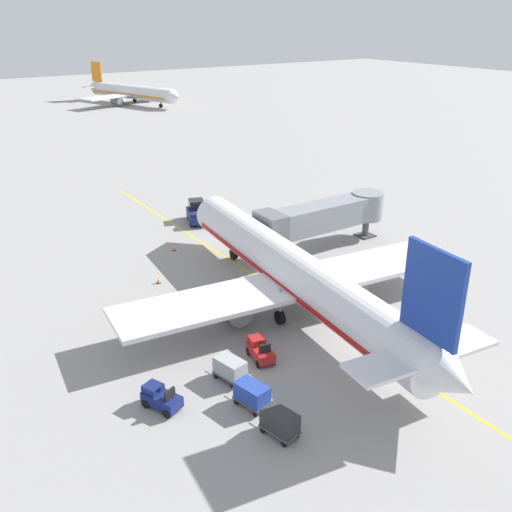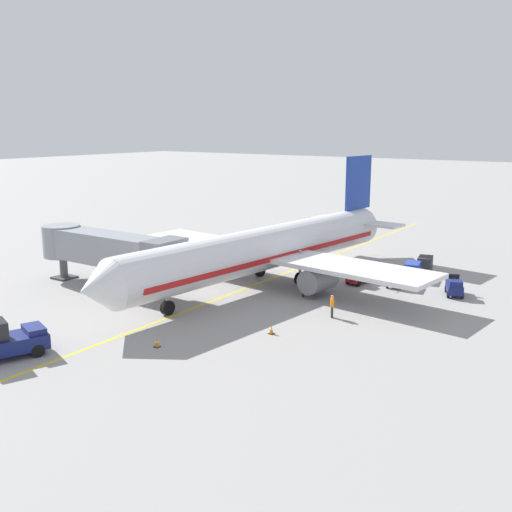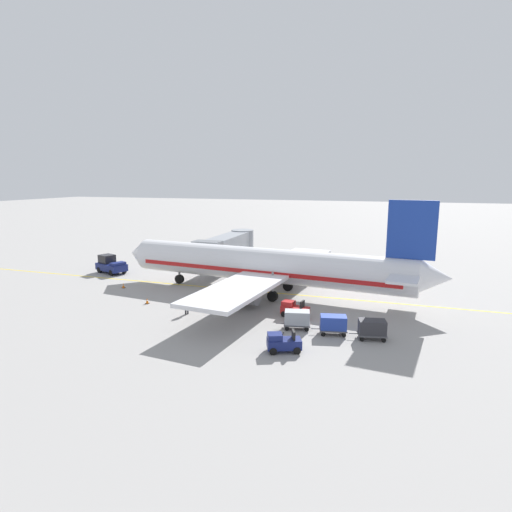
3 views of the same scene
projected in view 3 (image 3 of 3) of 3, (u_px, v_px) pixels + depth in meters
ground_plane at (269, 292)px, 47.10m from camera, size 400.00×400.00×0.00m
gate_lead_in_line at (269, 292)px, 47.10m from camera, size 0.24×80.00×0.01m
parked_airliner at (266, 266)px, 45.83m from camera, size 30.39×37.35×10.63m
jet_bridge at (228, 245)px, 58.24m from camera, size 15.31×3.50×4.98m
pushback_tractor at (111, 265)px, 56.65m from camera, size 3.60×4.89×2.40m
baggage_tug_lead at (294, 309)px, 38.70m from camera, size 1.69×2.68×1.62m
baggage_tug_trailing at (283, 343)px, 30.84m from camera, size 2.07×2.77×1.62m
baggage_cart_front at (297, 318)px, 35.52m from camera, size 1.73×2.98×1.58m
baggage_cart_second_in_train at (333, 323)px, 34.26m from camera, size 1.73×2.98×1.58m
baggage_cart_third_in_train at (372, 328)px, 33.20m from camera, size 1.73×2.98×1.58m
ground_crew_wing_walker at (187, 304)px, 39.38m from camera, size 0.48×0.65×1.69m
ground_crew_loader at (238, 295)px, 42.47m from camera, size 0.54×0.60×1.69m
safety_cone_nose_left at (147, 301)px, 42.80m from camera, size 0.36×0.36×0.59m
safety_cone_nose_right at (123, 285)px, 48.99m from camera, size 0.36×0.36×0.59m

